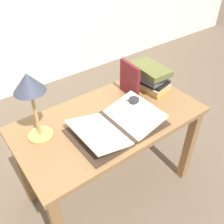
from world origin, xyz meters
The scene contains 7 objects.
ground_plane centered at (0.00, 0.00, 0.00)m, with size 12.00×12.00×0.00m, color brown.
reading_desk centered at (0.00, 0.00, 0.63)m, with size 1.23×0.66×0.74m.
open_book centered at (-0.02, -0.11, 0.77)m, with size 0.58×0.38×0.08m.
book_stack_tall centered at (0.45, 0.11, 0.84)m, with size 0.20×0.31×0.18m.
book_standing_upright centered at (0.27, 0.13, 0.87)m, with size 0.03×0.20×0.25m.
reading_lamp centered at (-0.43, 0.11, 1.08)m, with size 0.17×0.17×0.43m.
coffee_mug centered at (0.18, -0.02, 0.79)m, with size 0.08×0.09×0.08m.
Camera 1 is at (-0.73, -1.01, 1.78)m, focal length 40.00 mm.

